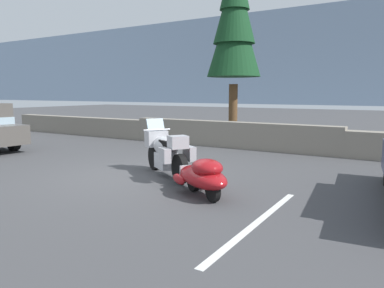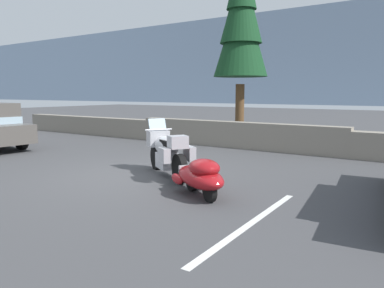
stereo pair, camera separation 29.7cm
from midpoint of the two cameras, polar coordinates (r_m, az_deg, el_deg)
name	(u,v)px [view 1 (the left image)]	position (r m, az deg, el deg)	size (l,w,h in m)	color
ground_plane	(132,175)	(9.02, -10.28, -4.82)	(80.00, 80.00, 0.00)	#424244
stone_guard_wall	(234,136)	(13.32, 5.97, 1.29)	(24.00, 0.56, 0.94)	gray
touring_motorcycle	(166,150)	(8.72, -5.06, -1.00)	(2.01, 1.49, 1.33)	black
car_shaped_trailer	(203,175)	(7.01, 0.47, -4.94)	(2.04, 1.51, 0.76)	black
pine_tree_tall	(234,16)	(15.91, 6.10, 19.23)	(2.24, 2.24, 8.13)	brown
parking_stripe_marker	(257,222)	(5.81, 8.71, -11.99)	(0.12, 3.60, 0.01)	silver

